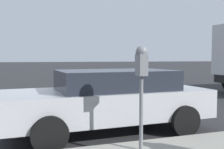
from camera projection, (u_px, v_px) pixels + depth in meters
name	position (u px, v px, depth m)	size (l,w,h in m)	color
ground_plane	(93.00, 121.00, 6.67)	(220.00, 220.00, 0.00)	#2B2B2D
parking_meter	(141.00, 71.00, 4.10)	(0.21, 0.19, 1.66)	gray
car_silver	(110.00, 98.00, 5.72)	(2.08, 4.44, 1.35)	#B7BABF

